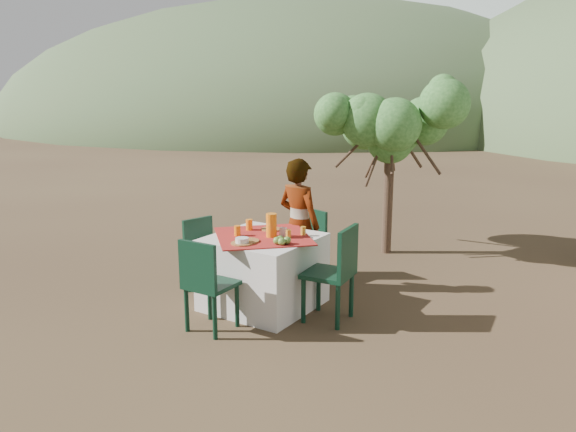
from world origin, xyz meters
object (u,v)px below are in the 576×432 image
object	(u,v)px
chair_left	(204,252)
table	(263,271)
person	(299,225)
chair_near	(206,281)
shrub_tree	(397,133)
chair_right	(336,269)
juice_pitcher	(271,225)
chair_far	(309,241)

from	to	relation	value
chair_left	table	bearing A→B (deg)	-76.46
person	table	bearing A→B (deg)	96.91
chair_near	shrub_tree	world-z (taller)	shrub_tree
chair_left	shrub_tree	size ratio (longest dim) A/B	0.39
chair_right	juice_pitcher	xyz separation A→B (m)	(-0.73, -0.04, 0.35)
table	chair_far	world-z (taller)	chair_far
juice_pitcher	table	bearing A→B (deg)	-172.28
chair_near	person	xyz separation A→B (m)	(0.09, 1.49, 0.25)
chair_left	shrub_tree	xyz separation A→B (m)	(1.18, 2.61, 1.20)
table	chair_near	bearing A→B (deg)	-94.46
shrub_tree	chair_near	bearing A→B (deg)	-96.92
chair_near	shrub_tree	bearing A→B (deg)	-98.15
chair_far	juice_pitcher	world-z (taller)	juice_pitcher
chair_far	juice_pitcher	bearing A→B (deg)	-63.56
chair_far	person	distance (m)	0.49
chair_left	chair_near	bearing A→B (deg)	-123.33
chair_near	juice_pitcher	distance (m)	0.93
chair_left	juice_pitcher	bearing A→B (deg)	-75.55
chair_far	shrub_tree	world-z (taller)	shrub_tree
chair_left	chair_right	xyz separation A→B (m)	(1.65, 0.04, 0.07)
chair_near	shrub_tree	xyz separation A→B (m)	(0.42, 3.45, 1.16)
chair_left	chair_right	size ratio (longest dim) A/B	0.86
chair_far	person	bearing A→B (deg)	-58.93
juice_pitcher	chair_left	bearing A→B (deg)	-179.89
shrub_tree	chair_right	bearing A→B (deg)	-79.61
chair_far	juice_pitcher	distance (m)	1.13
chair_left	juice_pitcher	world-z (taller)	juice_pitcher
chair_right	person	xyz separation A→B (m)	(-0.80, 0.62, 0.22)
juice_pitcher	chair_far	bearing A→B (deg)	99.22
person	shrub_tree	bearing A→B (deg)	-90.61
shrub_tree	person	bearing A→B (deg)	-99.58
chair_far	chair_right	world-z (taller)	chair_right
chair_far	chair_near	bearing A→B (deg)	-72.61
chair_near	juice_pitcher	size ratio (longest dim) A/B	3.72
chair_near	person	world-z (taller)	person
person	juice_pitcher	size ratio (longest dim) A/B	6.21
chair_near	shrub_tree	size ratio (longest dim) A/B	0.43
person	shrub_tree	size ratio (longest dim) A/B	0.71
chair_near	chair_right	distance (m)	1.25
chair_left	juice_pitcher	xyz separation A→B (m)	(0.92, 0.00, 0.42)
table	person	world-z (taller)	person
chair_right	person	world-z (taller)	person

